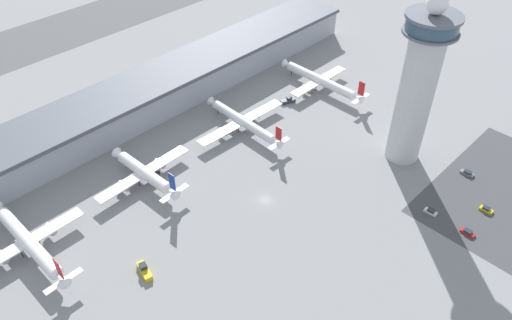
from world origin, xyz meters
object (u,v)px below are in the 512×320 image
airplane_gate_charlie (243,122)px  service_truck_fuel (144,270)px  airplane_gate_bravo (145,173)px  car_navy_sedan (468,232)px  car_maroon_suv (431,212)px  airplane_gate_delta (321,81)px  car_yellow_taxi (486,209)px  car_grey_coupe (467,173)px  airplane_gate_alpha (28,242)px  service_truck_baggage (288,101)px  service_truck_catering (158,175)px  control_tower (418,84)px

airplane_gate_charlie → service_truck_fuel: (-67.60, -28.87, -2.89)m
airplane_gate_charlie → airplane_gate_bravo: bearing=177.0°
car_navy_sedan → car_maroon_suv: car_maroon_suv is taller
airplane_gate_delta → car_yellow_taxi: airplane_gate_delta is taller
airplane_gate_charlie → car_yellow_taxi: 90.69m
service_truck_fuel → car_yellow_taxi: 108.95m
service_truck_fuel → airplane_gate_delta: bearing=13.3°
car_grey_coupe → car_maroon_suv: 25.78m
airplane_gate_delta → car_maroon_suv: size_ratio=10.33×
airplane_gate_alpha → car_navy_sedan: (97.56, -88.47, -4.10)m
airplane_gate_charlie → car_maroon_suv: airplane_gate_charlie is taller
car_maroon_suv → airplane_gate_alpha: bearing=142.2°
airplane_gate_bravo → car_navy_sedan: 105.78m
car_grey_coupe → car_maroon_suv: (-25.77, -0.41, -0.02)m
airplane_gate_charlie → service_truck_baggage: size_ratio=6.20×
service_truck_catering → car_grey_coupe: service_truck_catering is taller
control_tower → car_maroon_suv: size_ratio=14.44×
airplane_gate_charlie → service_truck_baggage: bearing=1.0°
service_truck_fuel → car_maroon_suv: bearing=-30.4°
airplane_gate_alpha → service_truck_catering: airplane_gate_alpha is taller
airplane_gate_bravo → airplane_gate_alpha: bearing=-178.0°
car_navy_sedan → airplane_gate_bravo: bearing=121.7°
airplane_gate_alpha → airplane_gate_delta: 131.09m
airplane_gate_bravo → airplane_gate_charlie: airplane_gate_bravo is taller
airplane_gate_bravo → service_truck_catering: size_ratio=4.82×
control_tower → car_yellow_taxi: bearing=-98.7°
control_tower → car_maroon_suv: control_tower is taller
control_tower → car_yellow_taxi: control_tower is taller
airplane_gate_bravo → car_grey_coupe: size_ratio=7.96×
control_tower → service_truck_fuel: control_tower is taller
airplane_gate_delta → car_navy_sedan: bearing=-111.5°
service_truck_fuel → service_truck_baggage: size_ratio=1.11×
control_tower → car_yellow_taxi: (-5.32, -34.96, -29.66)m
airplane_gate_bravo → car_maroon_suv: size_ratio=8.81×
car_grey_coupe → service_truck_baggage: bearing=97.6°
airplane_gate_charlie → service_truck_fuel: size_ratio=5.57×
service_truck_fuel → airplane_gate_charlie: bearing=23.1°
airplane_gate_alpha → service_truck_catering: size_ratio=5.42×
airplane_gate_bravo → car_grey_coupe: bearing=-43.4°
car_grey_coupe → airplane_gate_alpha: bearing=148.6°
airplane_gate_bravo → service_truck_catering: bearing=-11.4°
service_truck_catering → airplane_gate_alpha: bearing=-179.2°
airplane_gate_charlie → car_yellow_taxi: (24.36, -87.29, -3.34)m
airplane_gate_delta → service_truck_catering: airplane_gate_delta is taller
airplane_gate_bravo → airplane_gate_charlie: size_ratio=0.91×
airplane_gate_delta → airplane_gate_alpha: bearing=178.6°
service_truck_catering → car_maroon_suv: service_truck_catering is taller
service_truck_baggage → car_navy_sedan: 89.51m
airplane_gate_alpha → car_navy_sedan: 131.76m
airplane_gate_delta → service_truck_baggage: 18.31m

